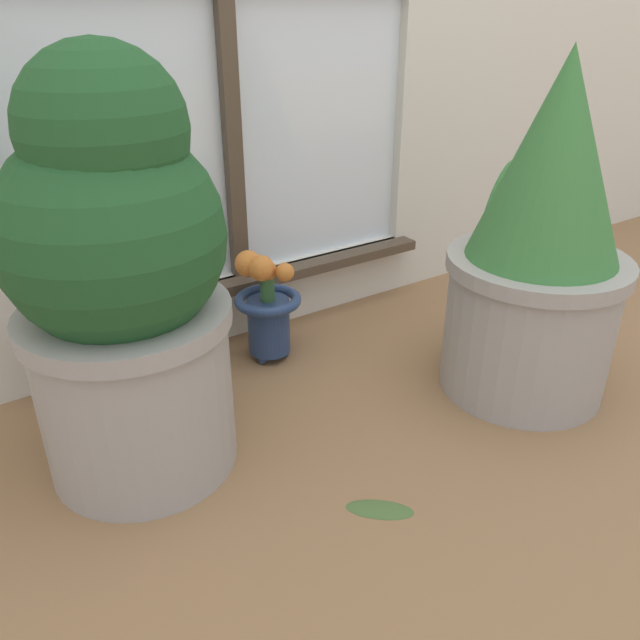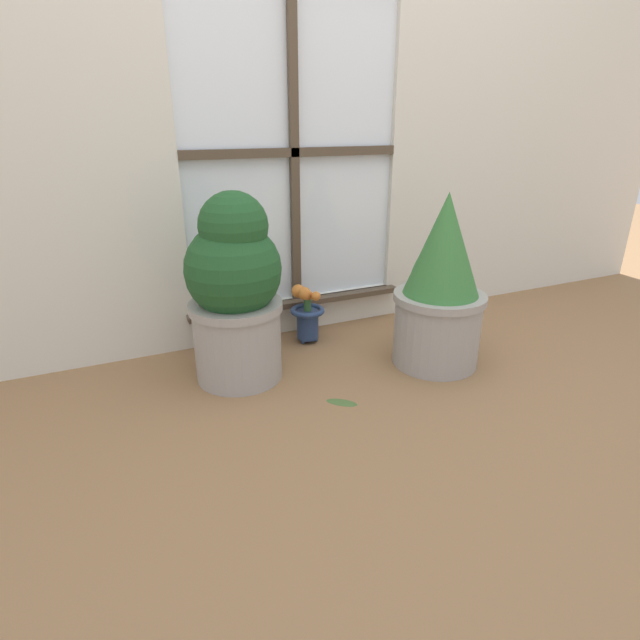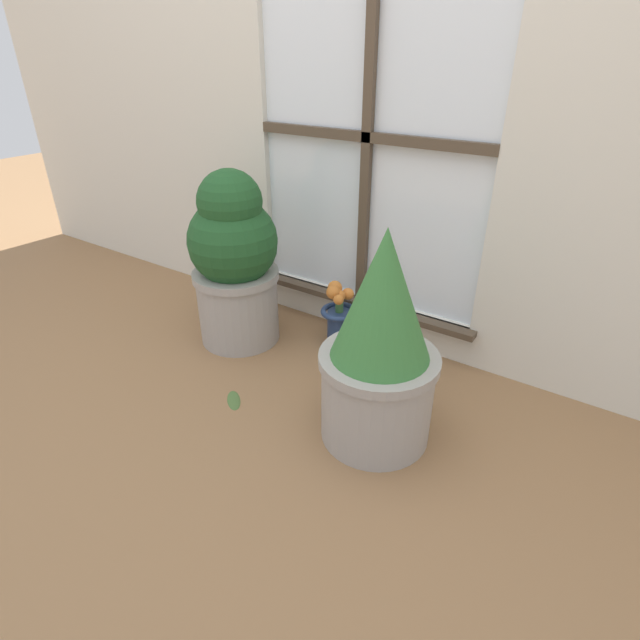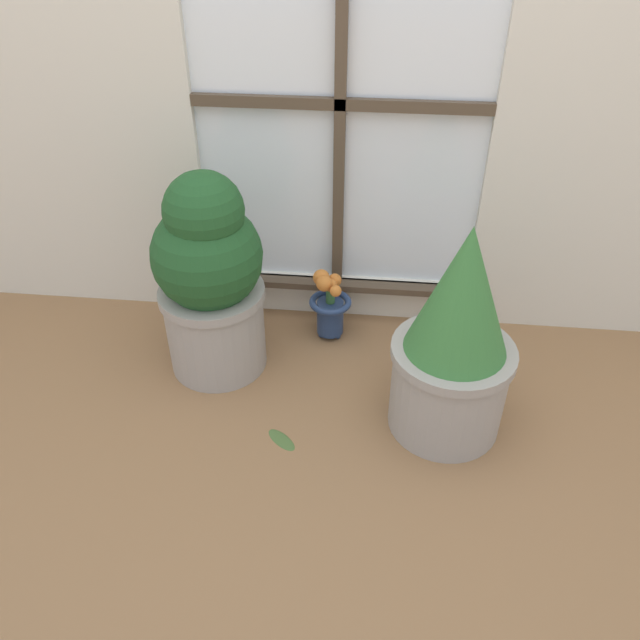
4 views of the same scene
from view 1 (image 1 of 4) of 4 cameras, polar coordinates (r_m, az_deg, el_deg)
ground_plane at (r=1.10m, az=10.39°, el=-14.94°), size 10.00×10.00×0.00m
potted_plant_left at (r=1.01m, az=-17.69°, el=3.35°), size 0.34×0.34×0.69m
potted_plant_right at (r=1.27m, az=19.52°, el=6.19°), size 0.35×0.35×0.67m
flower_vase at (r=1.38m, az=-4.93°, el=1.47°), size 0.15×0.15×0.26m
fallen_leaf at (r=1.05m, az=5.49°, el=-16.74°), size 0.11×0.11×0.01m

